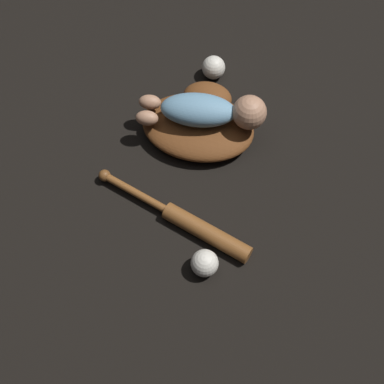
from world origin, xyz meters
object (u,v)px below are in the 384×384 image
Objects in this scene: baseball_glove at (199,122)px; baseball at (205,263)px; baseball_spare at (214,68)px; baby_figure at (210,111)px; baseball_bat at (191,224)px.

baseball_glove reaches higher than baseball.
baseball is (0.18, -0.42, -0.00)m from baseball_glove.
baseball is 0.67m from baseball_spare.
baseball_spare is at bearing 107.23° from baby_figure.
baseball is at bearing -51.85° from baseball_bat.
baby_figure reaches higher than baseball_glove.
baby_figure is 5.13× the size of baseball.
baseball is at bearing -70.89° from baby_figure.
baby_figure reaches higher than baseball.
baseball is at bearing -71.57° from baseball_spare.
baseball_glove is at bearing 163.35° from baby_figure.
baseball_bat is 6.43× the size of baseball_spare.
baby_figure is at bearing -72.77° from baseball_spare.
baseball_glove is 0.09m from baby_figure.
baseball_glove is at bearing 112.86° from baseball.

